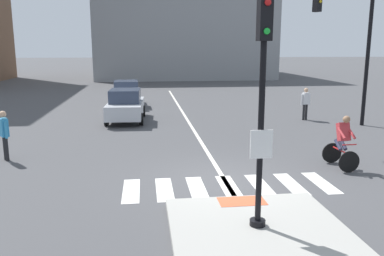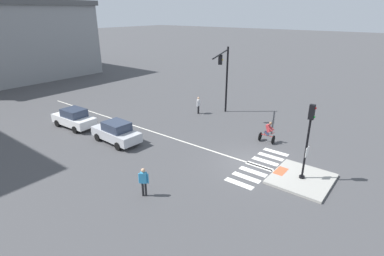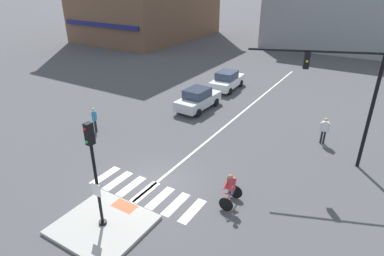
% 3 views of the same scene
% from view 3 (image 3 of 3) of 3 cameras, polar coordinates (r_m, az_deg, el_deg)
% --- Properties ---
extents(ground_plane, '(300.00, 300.00, 0.00)m').
position_cam_3_polar(ground_plane, '(16.13, -7.01, -10.12)').
color(ground_plane, '#474749').
extents(traffic_island, '(3.54, 3.28, 0.15)m').
position_cam_3_polar(traffic_island, '(14.28, -15.33, -16.07)').
color(traffic_island, '#A3A099').
rests_on(traffic_island, ground).
extents(tactile_pad_front, '(1.10, 0.60, 0.01)m').
position_cam_3_polar(tactile_pad_front, '(14.90, -11.76, -13.24)').
color(tactile_pad_front, '#DB5B38').
rests_on(tactile_pad_front, traffic_island).
extents(signal_pole, '(0.44, 0.38, 4.50)m').
position_cam_3_polar(signal_pole, '(12.65, -16.80, -6.55)').
color(signal_pole, black).
rests_on(signal_pole, traffic_island).
extents(crosswalk_stripe_a, '(0.44, 1.80, 0.01)m').
position_cam_3_polar(crosswalk_stripe_a, '(17.35, -15.00, -8.06)').
color(crosswalk_stripe_a, silver).
rests_on(crosswalk_stripe_a, ground).
extents(crosswalk_stripe_b, '(0.44, 1.80, 0.01)m').
position_cam_3_polar(crosswalk_stripe_b, '(16.80, -12.89, -9.00)').
color(crosswalk_stripe_b, silver).
rests_on(crosswalk_stripe_b, ground).
extents(crosswalk_stripe_c, '(0.44, 1.80, 0.01)m').
position_cam_3_polar(crosswalk_stripe_c, '(16.29, -10.62, -9.99)').
color(crosswalk_stripe_c, silver).
rests_on(crosswalk_stripe_c, ground).
extents(crosswalk_stripe_d, '(0.44, 1.80, 0.01)m').
position_cam_3_polar(crosswalk_stripe_d, '(15.81, -8.20, -11.02)').
color(crosswalk_stripe_d, silver).
rests_on(crosswalk_stripe_d, ground).
extents(crosswalk_stripe_e, '(0.44, 1.80, 0.01)m').
position_cam_3_polar(crosswalk_stripe_e, '(15.36, -5.61, -12.10)').
color(crosswalk_stripe_e, silver).
rests_on(crosswalk_stripe_e, ground).
extents(crosswalk_stripe_f, '(0.44, 1.80, 0.01)m').
position_cam_3_polar(crosswalk_stripe_f, '(14.95, -2.85, -13.20)').
color(crosswalk_stripe_f, silver).
rests_on(crosswalk_stripe_f, ground).
extents(crosswalk_stripe_g, '(0.44, 1.80, 0.01)m').
position_cam_3_polar(crosswalk_stripe_g, '(14.58, 0.09, -14.34)').
color(crosswalk_stripe_g, silver).
rests_on(crosswalk_stripe_g, ground).
extents(lane_centre_line, '(0.14, 28.00, 0.01)m').
position_cam_3_polar(lane_centre_line, '(23.70, 7.94, 2.04)').
color(lane_centre_line, silver).
rests_on(lane_centre_line, ground).
extents(traffic_light_mast, '(5.90, 2.38, 6.27)m').
position_cam_3_polar(traffic_light_mast, '(17.62, 25.57, 6.09)').
color(traffic_light_mast, black).
rests_on(traffic_light_mast, ground).
extents(building_corner_left, '(21.66, 22.14, 10.78)m').
position_cam_3_polar(building_corner_left, '(55.17, 27.09, 18.84)').
color(building_corner_left, gray).
rests_on(building_corner_left, ground).
extents(car_silver_westbound_far, '(1.98, 4.17, 1.64)m').
position_cam_3_polar(car_silver_westbound_far, '(24.51, 1.05, 5.12)').
color(car_silver_westbound_far, silver).
rests_on(car_silver_westbound_far, ground).
extents(car_white_westbound_distant, '(1.97, 4.16, 1.64)m').
position_cam_3_polar(car_white_westbound_distant, '(29.11, 6.17, 8.31)').
color(car_white_westbound_distant, white).
rests_on(car_white_westbound_distant, ground).
extents(cyclist, '(0.69, 1.11, 1.68)m').
position_cam_3_polar(cyclist, '(14.48, 6.84, -10.53)').
color(cyclist, black).
rests_on(cyclist, ground).
extents(pedestrian_at_curb_left, '(0.38, 0.48, 1.67)m').
position_cam_3_polar(pedestrian_at_curb_left, '(21.72, -16.75, 1.72)').
color(pedestrian_at_curb_left, black).
rests_on(pedestrian_at_curb_left, ground).
extents(pedestrian_waiting_far_side, '(0.54, 0.30, 1.67)m').
position_cam_3_polar(pedestrian_waiting_far_side, '(20.91, 22.22, -0.09)').
color(pedestrian_waiting_far_side, black).
rests_on(pedestrian_waiting_far_side, ground).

